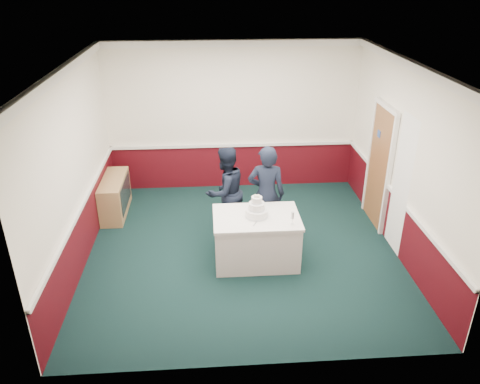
{
  "coord_description": "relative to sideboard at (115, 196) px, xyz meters",
  "views": [
    {
      "loc": [
        -0.51,
        -6.54,
        4.23
      ],
      "look_at": [
        -0.04,
        -0.1,
        1.1
      ],
      "focal_mm": 35.0,
      "sensor_mm": 36.0,
      "label": 1
    }
  ],
  "objects": [
    {
      "name": "wedding_cake",
      "position": [
        2.47,
        -1.76,
        0.55
      ],
      "size": [
        0.35,
        0.35,
        0.36
      ],
      "color": "white",
      "rests_on": "cake_table"
    },
    {
      "name": "ground",
      "position": [
        2.28,
        -1.43,
        -0.35
      ],
      "size": [
        5.0,
        5.0,
        0.0
      ],
      "primitive_type": "plane",
      "color": "black",
      "rests_on": "ground"
    },
    {
      "name": "cake_knife",
      "position": [
        2.44,
        -1.96,
        0.44
      ],
      "size": [
        0.11,
        0.21,
        0.0
      ],
      "primitive_type": "cube",
      "rotation": [
        0.0,
        0.0,
        -0.43
      ],
      "color": "silver",
      "rests_on": "cake_table"
    },
    {
      "name": "person_man",
      "position": [
        2.04,
        -0.86,
        0.44
      ],
      "size": [
        0.97,
        0.93,
        1.58
      ],
      "primitive_type": "imported",
      "rotation": [
        0.0,
        0.0,
        3.76
      ],
      "color": "black",
      "rests_on": "ground"
    },
    {
      "name": "sideboard",
      "position": [
        0.0,
        0.0,
        0.0
      ],
      "size": [
        0.41,
        1.2,
        0.7
      ],
      "color": "#A37B4F",
      "rests_on": "ground"
    },
    {
      "name": "person_woman",
      "position": [
        2.7,
        -1.13,
        0.49
      ],
      "size": [
        0.66,
        0.48,
        1.69
      ],
      "primitive_type": "imported",
      "rotation": [
        0.0,
        0.0,
        3.02
      ],
      "color": "black",
      "rests_on": "ground"
    },
    {
      "name": "cake_table",
      "position": [
        2.47,
        -1.76,
        0.05
      ],
      "size": [
        1.32,
        0.92,
        0.79
      ],
      "color": "white",
      "rests_on": "ground"
    },
    {
      "name": "room_shell",
      "position": [
        2.36,
        -0.82,
        1.62
      ],
      "size": [
        5.0,
        5.0,
        3.0
      ],
      "color": "white",
      "rests_on": "ground"
    },
    {
      "name": "champagne_flute",
      "position": [
        2.97,
        -2.04,
        0.58
      ],
      "size": [
        0.05,
        0.05,
        0.21
      ],
      "color": "silver",
      "rests_on": "cake_table"
    }
  ]
}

